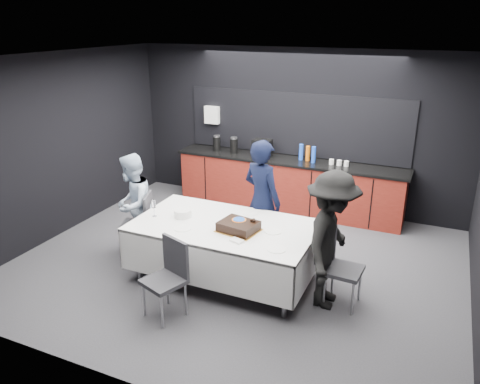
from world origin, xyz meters
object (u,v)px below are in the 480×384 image
at_px(person_left, 133,204).
at_px(person_right, 331,241).
at_px(champagne_flute, 154,205).
at_px(chair_right, 338,263).
at_px(person_center, 262,200).
at_px(plate_stack, 183,213).
at_px(chair_left, 141,220).
at_px(cake_assembly, 239,226).
at_px(party_table, 224,234).
at_px(chair_near, 169,272).

xyz_separation_m(person_left, person_right, (2.92, -0.19, 0.10)).
bearing_deg(champagne_flute, person_left, 151.66).
distance_m(chair_right, person_center, 1.50).
relative_size(plate_stack, chair_left, 0.25).
distance_m(cake_assembly, chair_right, 1.27).
height_order(party_table, plate_stack, plate_stack).
bearing_deg(plate_stack, person_left, 169.85).
bearing_deg(cake_assembly, champagne_flute, -177.98).
distance_m(party_table, person_left, 1.55).
height_order(champagne_flute, chair_right, champagne_flute).
bearing_deg(cake_assembly, chair_left, 171.59).
distance_m(chair_left, chair_near, 1.59).
xyz_separation_m(champagne_flute, person_left, (-0.58, 0.31, -0.20)).
bearing_deg(chair_right, cake_assembly, -173.13).
bearing_deg(party_table, champagne_flute, -171.46).
relative_size(chair_right, person_center, 0.53).
bearing_deg(champagne_flute, plate_stack, 22.37).
distance_m(plate_stack, person_left, 0.95).
relative_size(chair_right, chair_near, 1.00).
bearing_deg(cake_assembly, chair_near, -119.52).
bearing_deg(person_center, cake_assembly, 114.11).
relative_size(cake_assembly, person_left, 0.36).
xyz_separation_m(cake_assembly, chair_right, (1.22, 0.15, -0.31)).
xyz_separation_m(cake_assembly, chair_left, (-1.64, 0.24, -0.31)).
distance_m(chair_left, person_right, 2.79).
relative_size(party_table, champagne_flute, 10.36).
bearing_deg(person_right, cake_assembly, 93.67).
height_order(champagne_flute, person_right, person_right).
height_order(champagne_flute, chair_near, champagne_flute).
bearing_deg(cake_assembly, person_right, 3.98).
height_order(person_left, person_right, person_right).
height_order(chair_left, person_right, person_right).
bearing_deg(chair_right, person_center, 149.54).
height_order(chair_near, person_center, person_center).
xyz_separation_m(plate_stack, chair_right, (2.08, 0.04, -0.30)).
relative_size(cake_assembly, person_right, 0.32).
xyz_separation_m(plate_stack, person_center, (0.82, 0.78, 0.03)).
bearing_deg(chair_right, person_right, -141.71).
distance_m(person_center, person_left, 1.86).
bearing_deg(party_table, person_right, -0.94).
xyz_separation_m(chair_left, person_center, (1.60, 0.65, 0.33)).
xyz_separation_m(party_table, person_center, (0.21, 0.79, 0.22)).
relative_size(party_table, person_center, 1.34).
height_order(party_table, champagne_flute, champagne_flute).
bearing_deg(person_left, chair_right, 73.56).
bearing_deg(party_table, person_center, 74.99).
bearing_deg(chair_right, person_left, 177.68).
relative_size(champagne_flute, chair_right, 0.24).
distance_m(cake_assembly, person_center, 0.89).
distance_m(party_table, chair_right, 1.47).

